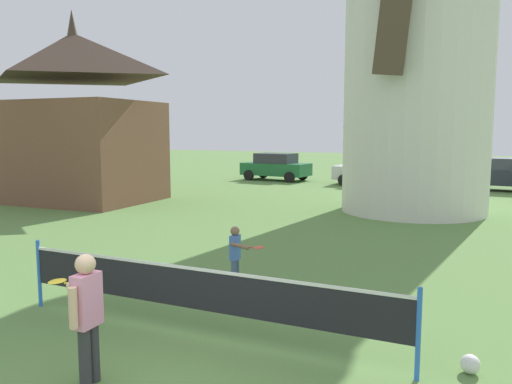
{
  "coord_description": "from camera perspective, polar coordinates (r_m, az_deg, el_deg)",
  "views": [
    {
      "loc": [
        3.36,
        -4.0,
        2.85
      ],
      "look_at": [
        -0.23,
        3.79,
        1.81
      ],
      "focal_mm": 35.52,
      "sensor_mm": 36.0,
      "label": 1
    }
  ],
  "objects": [
    {
      "name": "player_near",
      "position": [
        6.1,
        -18.6,
        -12.6
      ],
      "size": [
        0.82,
        0.55,
        1.5
      ],
      "color": "#333338",
      "rests_on": "ground_plane"
    },
    {
      "name": "chapel",
      "position": [
        21.84,
        -19.61,
        7.64
      ],
      "size": [
        6.46,
        4.84,
        7.6
      ],
      "color": "brown",
      "rests_on": "ground_plane"
    },
    {
      "name": "parked_car_black",
      "position": [
        26.83,
        26.75,
        1.81
      ],
      "size": [
        4.33,
        2.08,
        1.56
      ],
      "color": "#1E232D",
      "rests_on": "ground_plane"
    },
    {
      "name": "parked_car_green",
      "position": [
        29.26,
        2.24,
        2.91
      ],
      "size": [
        4.01,
        2.19,
        1.56
      ],
      "color": "#1E6638",
      "rests_on": "ground_plane"
    },
    {
      "name": "windmill",
      "position": [
        19.02,
        17.92,
        18.68
      ],
      "size": [
        10.5,
        5.7,
        14.96
      ],
      "color": "silver",
      "rests_on": "ground_plane"
    },
    {
      "name": "stray_ball",
      "position": [
        6.79,
        22.99,
        -17.41
      ],
      "size": [
        0.23,
        0.23,
        0.23
      ],
      "primitive_type": "sphere",
      "color": "silver",
      "rests_on": "ground_plane"
    },
    {
      "name": "tennis_net",
      "position": [
        7.14,
        -6.85,
        -10.78
      ],
      "size": [
        5.97,
        0.06,
        1.1
      ],
      "color": "blue",
      "rests_on": "ground_plane"
    },
    {
      "name": "parked_car_silver",
      "position": [
        27.08,
        13.3,
        2.41
      ],
      "size": [
        4.27,
        2.01,
        1.56
      ],
      "color": "silver",
      "rests_on": "ground_plane"
    },
    {
      "name": "player_far",
      "position": [
        9.34,
        -2.22,
        -6.82
      ],
      "size": [
        0.7,
        0.41,
        1.12
      ],
      "color": "slate",
      "rests_on": "ground_plane"
    }
  ]
}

